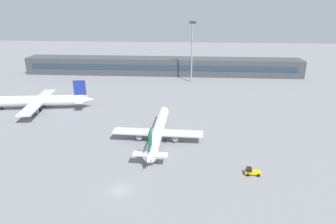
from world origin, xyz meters
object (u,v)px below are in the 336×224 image
airplane_mid (35,101)px  floodlight_tower_west (192,48)px  airplane_near (158,130)px  baggage_tug_yellow (252,172)px

airplane_mid → floodlight_tower_west: floodlight_tower_west is taller
airplane_near → airplane_mid: bearing=155.4°
airplane_mid → baggage_tug_yellow: size_ratio=11.94×
airplane_mid → airplane_near: bearing=-24.6°
baggage_tug_yellow → floodlight_tower_west: (-13.75, 83.19, 15.84)m
airplane_near → floodlight_tower_west: (9.88, 65.83, 13.81)m
airplane_near → floodlight_tower_west: size_ratio=1.29×
airplane_near → baggage_tug_yellow: size_ratio=10.29×
floodlight_tower_west → airplane_mid: bearing=-143.0°
airplane_mid → baggage_tug_yellow: 82.04m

